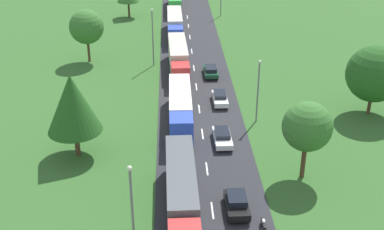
% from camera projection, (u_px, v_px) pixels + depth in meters
% --- Properties ---
extents(road, '(10.00, 140.00, 0.06)m').
position_uv_depth(road, '(205.00, 157.00, 52.17)').
color(road, '#2B2B30').
rests_on(road, ground).
extents(lane_marking_centre, '(0.16, 118.58, 0.01)m').
position_uv_depth(lane_marking_centre, '(209.00, 187.00, 47.32)').
color(lane_marking_centre, white).
rests_on(lane_marking_centre, road).
extents(truck_lead, '(2.65, 14.76, 3.76)m').
position_uv_depth(truck_lead, '(182.00, 193.00, 42.84)').
color(truck_lead, red).
rests_on(truck_lead, road).
extents(truck_second, '(2.55, 13.60, 3.56)m').
position_uv_depth(truck_second, '(180.00, 108.00, 57.93)').
color(truck_second, blue).
rests_on(truck_second, road).
extents(truck_third, '(2.87, 13.72, 3.80)m').
position_uv_depth(truck_third, '(178.00, 57.00, 72.84)').
color(truck_third, red).
rests_on(truck_third, road).
extents(truck_fourth, '(2.57, 13.67, 3.70)m').
position_uv_depth(truck_fourth, '(175.00, 24.00, 87.86)').
color(truck_fourth, blue).
rests_on(truck_fourth, road).
extents(truck_fifth, '(2.56, 13.83, 3.49)m').
position_uv_depth(truck_fifth, '(175.00, 0.00, 103.84)').
color(truck_fifth, green).
rests_on(truck_fifth, road).
extents(car_second, '(1.94, 3.97, 1.51)m').
position_uv_depth(car_second, '(237.00, 203.00, 43.78)').
color(car_second, black).
rests_on(car_second, road).
extents(car_third, '(1.90, 4.50, 1.36)m').
position_uv_depth(car_third, '(222.00, 137.00, 54.54)').
color(car_third, white).
rests_on(car_third, road).
extents(car_fourth, '(1.77, 4.30, 1.38)m').
position_uv_depth(car_fourth, '(220.00, 98.00, 63.58)').
color(car_fourth, white).
rests_on(car_fourth, road).
extents(car_fifth, '(1.92, 4.42, 1.39)m').
position_uv_depth(car_fifth, '(211.00, 71.00, 71.90)').
color(car_fifth, '#19472D').
rests_on(car_fifth, road).
extents(motorcycle_courier, '(0.28, 1.94, 0.91)m').
position_uv_depth(motorcycle_courier, '(264.00, 225.00, 41.64)').
color(motorcycle_courier, black).
rests_on(motorcycle_courier, road).
extents(lamppost_lead, '(0.36, 0.36, 9.23)m').
position_uv_depth(lamppost_lead, '(133.00, 217.00, 35.27)').
color(lamppost_lead, slate).
rests_on(lamppost_lead, ground).
extents(lamppost_second, '(0.36, 0.36, 7.57)m').
position_uv_depth(lamppost_second, '(258.00, 88.00, 57.66)').
color(lamppost_second, slate).
rests_on(lamppost_second, ground).
extents(lamppost_third, '(0.36, 0.36, 8.54)m').
position_uv_depth(lamppost_third, '(153.00, 35.00, 73.98)').
color(lamppost_third, slate).
rests_on(lamppost_third, ground).
extents(tree_birch, '(6.67, 6.67, 8.44)m').
position_uv_depth(tree_birch, '(375.00, 74.00, 59.19)').
color(tree_birch, '#513823').
rests_on(tree_birch, ground).
extents(tree_pine, '(4.68, 4.68, 7.76)m').
position_uv_depth(tree_pine, '(307.00, 127.00, 46.69)').
color(tree_pine, '#513823').
rests_on(tree_pine, ground).
extents(tree_elm, '(5.10, 5.10, 7.95)m').
position_uv_depth(tree_elm, '(86.00, 27.00, 75.24)').
color(tree_elm, '#513823').
rests_on(tree_elm, ground).
extents(tree_ash, '(5.49, 5.49, 8.91)m').
position_uv_depth(tree_ash, '(73.00, 103.00, 50.09)').
color(tree_ash, '#513823').
rests_on(tree_ash, ground).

